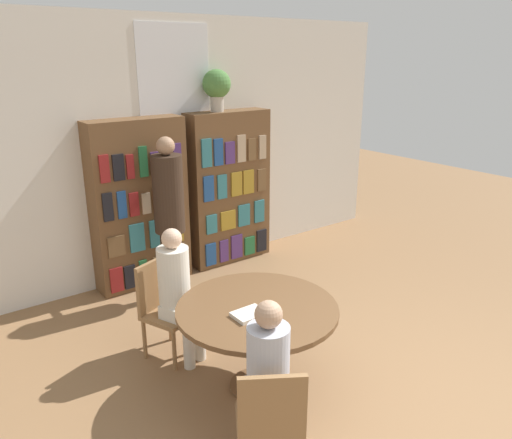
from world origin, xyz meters
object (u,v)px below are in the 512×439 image
chair_near_camera (270,421)px  librarian_standing (169,201)px  seated_reader_right (267,375)px  bookshelf_left (140,205)px  flower_vase (217,86)px  chair_left_side (163,304)px  bookshelf_right (229,188)px  reading_table (257,320)px  seated_reader_left (178,288)px

chair_near_camera → librarian_standing: librarian_standing is taller
seated_reader_right → bookshelf_left: bearing=112.2°
bookshelf_left → flower_vase: bearing=0.3°
chair_left_side → librarian_standing: bearing=-143.1°
seated_reader_right → chair_near_camera: bearing=-90.0°
bookshelf_right → reading_table: bookshelf_right is taller
chair_near_camera → reading_table: bearing=90.0°
chair_near_camera → chair_left_side: (0.16, 1.71, 0.00)m
chair_near_camera → bookshelf_left: bearing=111.0°
bookshelf_right → flower_vase: (-0.14, 0.00, 1.26)m
reading_table → seated_reader_left: size_ratio=1.04×
chair_left_side → seated_reader_right: seated_reader_right is taller
bookshelf_left → reading_table: bearing=-92.9°
seated_reader_left → seated_reader_right: size_ratio=1.00×
reading_table → librarian_standing: librarian_standing is taller
chair_left_side → librarian_standing: size_ratio=0.49×
seated_reader_right → chair_left_side: bearing=120.0°
bookshelf_left → librarian_standing: (0.11, -0.50, 0.15)m
chair_near_camera → seated_reader_left: 1.58m
chair_left_side → bookshelf_left: bearing=-129.7°
bookshelf_left → seated_reader_right: (-0.54, -3.02, -0.27)m
flower_vase → chair_left_side: 2.74m
flower_vase → reading_table: flower_vase is taller
chair_left_side → bookshelf_right: bearing=-160.7°
chair_near_camera → chair_left_side: size_ratio=1.00×
reading_table → seated_reader_right: bearing=-122.3°
flower_vase → chair_left_side: size_ratio=0.56×
reading_table → chair_left_side: (-0.36, 0.90, -0.14)m
librarian_standing → seated_reader_right: bearing=-104.4°
chair_near_camera → seated_reader_right: bearing=90.0°
bookshelf_left → seated_reader_left: bearing=-104.1°
bookshelf_right → seated_reader_right: (-1.74, -3.02, -0.27)m
bookshelf_right → seated_reader_left: bookshelf_right is taller
seated_reader_left → chair_near_camera: bearing=60.0°
bookshelf_left → bookshelf_right: same height
reading_table → chair_near_camera: (-0.52, -0.82, -0.14)m
bookshelf_right → flower_vase: size_ratio=3.93×
chair_near_camera → chair_left_side: 1.72m
bookshelf_left → seated_reader_right: bearing=-100.1°
bookshelf_left → seated_reader_right: size_ratio=1.58×
flower_vase → bookshelf_right: bearing=-2.0°
chair_left_side → librarian_standing: librarian_standing is taller
chair_left_side → seated_reader_left: 0.27m
seated_reader_left → bookshelf_left: bearing=-125.8°
chair_left_side → reading_table: bearing=90.0°
chair_near_camera → bookshelf_right: bearing=92.2°
chair_left_side → seated_reader_left: seated_reader_left is taller
bookshelf_right → seated_reader_right: 3.50m
flower_vase → librarian_standing: flower_vase is taller
bookshelf_left → chair_left_side: bookshelf_left is taller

